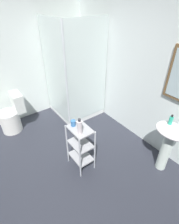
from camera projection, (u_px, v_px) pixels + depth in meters
ground_plane at (50, 179)px, 2.62m from camera, size 4.20×4.20×0.02m
wall_back at (146, 72)px, 2.81m from camera, size 4.20×0.14×2.50m
shower_stall at (74, 96)px, 3.78m from camera, size 0.92×0.92×2.00m
pedestal_sink at (169, 140)px, 2.48m from camera, size 0.46×0.37×0.81m
toilet at (12, 116)px, 3.41m from camera, size 0.37×0.49×0.76m
storage_cart at (81, 145)px, 2.60m from camera, size 0.38×0.28×0.74m
hand_soap_bottle at (171, 120)px, 2.37m from camera, size 0.05×0.05×0.15m
lotion_bottle_white at (80, 127)px, 2.29m from camera, size 0.07×0.07×0.24m
rinse_cup at (73, 123)px, 2.46m from camera, size 0.07×0.07×0.09m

